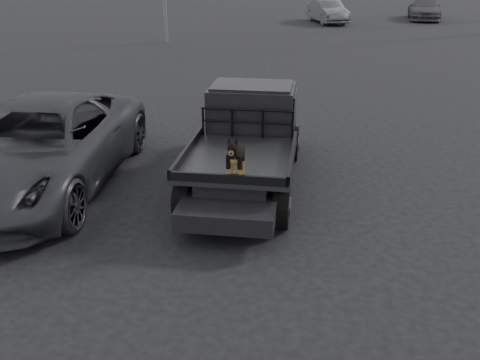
% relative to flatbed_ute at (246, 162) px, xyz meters
% --- Properties ---
extents(ground, '(120.00, 120.00, 0.00)m').
position_rel_flatbed_ute_xyz_m(ground, '(-0.06, -2.22, -0.46)').
color(ground, black).
rests_on(ground, ground).
extents(flatbed_ute, '(2.00, 5.40, 0.92)m').
position_rel_flatbed_ute_xyz_m(flatbed_ute, '(0.00, 0.00, 0.00)').
color(flatbed_ute, black).
rests_on(flatbed_ute, ground).
extents(ute_cab, '(1.72, 1.30, 0.88)m').
position_rel_flatbed_ute_xyz_m(ute_cab, '(0.00, 0.95, 0.90)').
color(ute_cab, black).
rests_on(ute_cab, flatbed_ute).
extents(headache_rack, '(1.80, 0.08, 0.55)m').
position_rel_flatbed_ute_xyz_m(headache_rack, '(0.00, 0.20, 0.74)').
color(headache_rack, black).
rests_on(headache_rack, flatbed_ute).
extents(dog, '(0.32, 0.60, 0.74)m').
position_rel_flatbed_ute_xyz_m(dog, '(0.09, -1.88, 0.83)').
color(dog, black).
rests_on(dog, flatbed_ute).
extents(parked_suv, '(3.07, 6.17, 1.68)m').
position_rel_flatbed_ute_xyz_m(parked_suv, '(-3.90, -0.71, 0.38)').
color(parked_suv, '#323338').
rests_on(parked_suv, ground).
extents(distant_car_a, '(2.94, 4.75, 1.48)m').
position_rel_flatbed_ute_xyz_m(distant_car_a, '(1.70, 27.36, 0.28)').
color(distant_car_a, '#4C4C50').
rests_on(distant_car_a, ground).
extents(distant_car_b, '(2.46, 5.10, 1.43)m').
position_rel_flatbed_ute_xyz_m(distant_car_b, '(8.32, 30.24, 0.26)').
color(distant_car_b, '#48484D').
rests_on(distant_car_b, ground).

